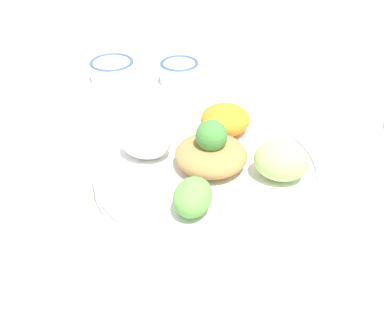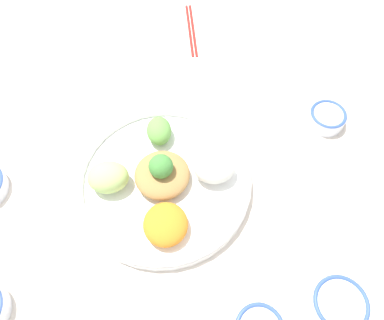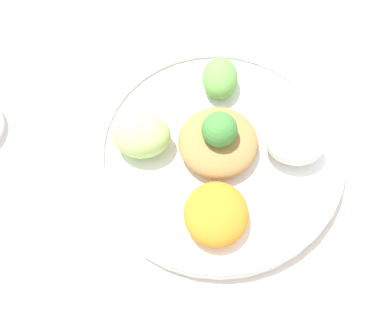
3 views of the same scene
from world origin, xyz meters
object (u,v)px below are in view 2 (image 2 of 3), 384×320
Objects in this scene: rice_bowl_plain at (338,305)px; rice_bowl_blue at (327,118)px; salad_platter at (163,179)px; chopsticks_pair_near at (191,29)px; serving_spoon_main at (290,77)px.

rice_bowl_blue is at bearing -162.47° from rice_bowl_plain.
rice_bowl_plain is (0.38, 0.12, 0.00)m from rice_bowl_blue.
salad_platter is at bearing -102.56° from rice_bowl_plain.
chopsticks_pair_near is at bearing -161.73° from salad_platter.
rice_bowl_blue reaches higher than chopsticks_pair_near.
salad_platter is at bearing -41.04° from rice_bowl_blue.
chopsticks_pair_near reaches higher than serving_spoon_main.
serving_spoon_main is at bearing -130.42° from chopsticks_pair_near.
salad_platter is 0.39m from rice_bowl_blue.
salad_platter reaches higher than rice_bowl_blue.
salad_platter is 0.47m from chopsticks_pair_near.
salad_platter is at bearing 167.69° from chopsticks_pair_near.
serving_spoon_main is at bearing 159.85° from salad_platter.
rice_bowl_blue is 0.15m from serving_spoon_main.
rice_bowl_blue is 0.86× the size of rice_bowl_plain.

